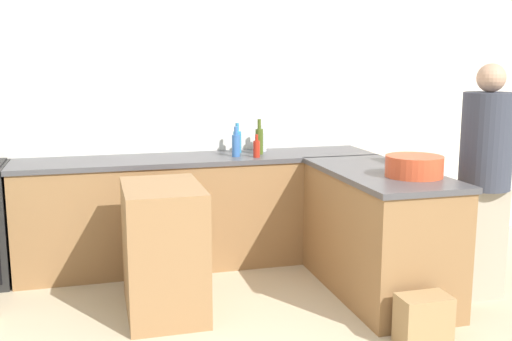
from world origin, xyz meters
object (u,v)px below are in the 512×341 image
Objects in this scene: dish_soap_bottle at (237,141)px; olive_oil_bottle at (259,140)px; island_table at (164,250)px; hot_sauce_bottle at (257,148)px; person_at_peninsula at (485,174)px; paper_bag at (423,320)px; water_bottle_blue at (236,145)px; mixing_bowl at (414,166)px; vinegar_bottle_clear at (262,141)px.

dish_soap_bottle is 0.21m from olive_oil_bottle.
olive_oil_bottle is (0.16, -0.12, 0.02)m from dish_soap_bottle.
hot_sauce_bottle is at bearing 42.00° from island_table.
olive_oil_bottle reaches higher than hot_sauce_bottle.
person_at_peninsula is 5.35× the size of paper_bag.
island_table is at bearing -129.45° from water_bottle_blue.
person_at_peninsula is at bearing -38.94° from hot_sauce_bottle.
mixing_bowl is 0.23× the size of person_at_peninsula.
person_at_peninsula reaches higher than paper_bag.
vinegar_bottle_clear reaches higher than mixing_bowl.
hot_sauce_bottle is at bearing -71.75° from dish_soap_bottle.
island_table is 1.60m from vinegar_bottle_clear.
paper_bag is at bearing -74.27° from olive_oil_bottle.
hot_sauce_bottle is (-0.83, 1.10, 0.00)m from mixing_bowl.
water_bottle_blue reaches higher than hot_sauce_bottle.
dish_soap_bottle is 1.11× the size of vinegar_bottle_clear.
hot_sauce_bottle is at bearing -28.81° from water_bottle_blue.
vinegar_bottle_clear is 0.74× the size of paper_bag.
island_table is 2.33m from person_at_peninsula.
olive_oil_bottle is at bearing 19.23° from water_bottle_blue.
paper_bag is at bearing -70.90° from dish_soap_bottle.
island_table is 3.54× the size of water_bottle_blue.
mixing_bowl is 1.67m from dish_soap_bottle.
dish_soap_bottle reaches higher than hot_sauce_bottle.
olive_oil_bottle is at bearing -112.45° from vinegar_bottle_clear.
dish_soap_bottle is (0.78, 1.08, 0.58)m from island_table.
island_table is 1.27m from water_bottle_blue.
hot_sauce_bottle is at bearing 141.06° from person_at_peninsula.
person_at_peninsula reaches higher than island_table.
water_bottle_blue is 0.15× the size of person_at_peninsula.
island_table is at bearing -134.75° from olive_oil_bottle.
mixing_bowl is 0.56m from person_at_peninsula.
island_table is 0.53× the size of person_at_peninsula.
paper_bag is (-0.79, -0.58, -0.76)m from person_at_peninsula.
person_at_peninsula is (1.48, -1.41, -0.11)m from dish_soap_bottle.
hot_sauce_bottle reaches higher than island_table.
olive_oil_bottle is 2.13m from paper_bag.
island_table is 1.47m from olive_oil_bottle.
water_bottle_blue is 0.84× the size of olive_oil_bottle.
water_bottle_blue is 1.08× the size of vinegar_bottle_clear.
olive_oil_bottle is 0.18× the size of person_at_peninsula.
dish_soap_bottle reaches higher than paper_bag.
mixing_bowl is at bearing -63.97° from vinegar_bottle_clear.
mixing_bowl is at bearing 178.18° from person_at_peninsula.
mixing_bowl is 1.06m from paper_bag.
paper_bag is (0.69, -1.99, -0.87)m from dish_soap_bottle.
paper_bag is (1.47, -0.91, -0.29)m from island_table.
water_bottle_blue is 0.80× the size of paper_bag.
mixing_bowl is 1.56× the size of water_bottle_blue.
vinegar_bottle_clear reaches higher than paper_bag.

